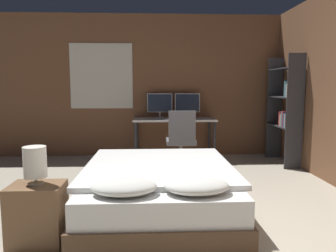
{
  "coord_description": "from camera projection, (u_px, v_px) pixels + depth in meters",
  "views": [
    {
      "loc": [
        -0.42,
        -2.14,
        1.35
      ],
      "look_at": [
        -0.19,
        2.75,
        0.75
      ],
      "focal_mm": 35.0,
      "sensor_mm": 36.0,
      "label": 1
    }
  ],
  "objects": [
    {
      "name": "wall_back",
      "position": [
        173.0,
        86.0,
        6.33
      ],
      "size": [
        12.0,
        0.08,
        2.7
      ],
      "color": "brown",
      "rests_on": "ground_plane"
    },
    {
      "name": "nightstand",
      "position": [
        38.0,
        215.0,
        2.77
      ],
      "size": [
        0.44,
        0.35,
        0.53
      ],
      "color": "brown",
      "rests_on": "ground_plane"
    },
    {
      "name": "monitor_left",
      "position": [
        160.0,
        104.0,
        6.19
      ],
      "size": [
        0.47,
        0.16,
        0.46
      ],
      "color": "#B7B7BC",
      "rests_on": "desk"
    },
    {
      "name": "computer_mouse",
      "position": [
        191.0,
        119.0,
        5.81
      ],
      "size": [
        0.07,
        0.05,
        0.04
      ],
      "color": "#B7B7BC",
      "rests_on": "desk"
    },
    {
      "name": "bookshelf",
      "position": [
        287.0,
        107.0,
        5.58
      ],
      "size": [
        0.29,
        0.91,
        1.87
      ],
      "color": "#333338",
      "rests_on": "ground_plane"
    },
    {
      "name": "bedside_lamp",
      "position": [
        35.0,
        163.0,
        2.72
      ],
      "size": [
        0.19,
        0.19,
        0.32
      ],
      "color": "gray",
      "rests_on": "nightstand"
    },
    {
      "name": "monitor_right",
      "position": [
        187.0,
        104.0,
        6.21
      ],
      "size": [
        0.47,
        0.16,
        0.46
      ],
      "color": "#B7B7BC",
      "rests_on": "desk"
    },
    {
      "name": "keyboard",
      "position": [
        175.0,
        119.0,
        5.8
      ],
      "size": [
        0.39,
        0.13,
        0.02
      ],
      "color": "#B7B7BC",
      "rests_on": "desk"
    },
    {
      "name": "office_chair",
      "position": [
        181.0,
        145.0,
        5.29
      ],
      "size": [
        0.52,
        0.52,
        0.97
      ],
      "color": "black",
      "rests_on": "ground_plane"
    },
    {
      "name": "desk",
      "position": [
        174.0,
        124.0,
        6.03
      ],
      "size": [
        1.5,
        0.64,
        0.75
      ],
      "color": "beige",
      "rests_on": "ground_plane"
    },
    {
      "name": "bed",
      "position": [
        159.0,
        189.0,
        3.48
      ],
      "size": [
        1.56,
        2.0,
        0.58
      ],
      "color": "brown",
      "rests_on": "ground_plane"
    }
  ]
}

